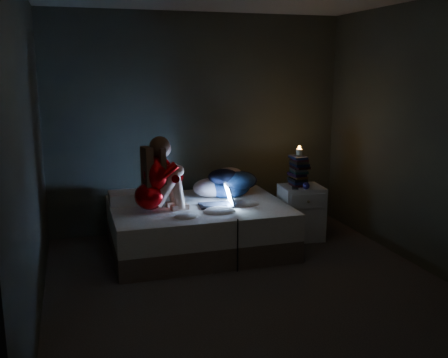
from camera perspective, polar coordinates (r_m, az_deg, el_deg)
name	(u,v)px	position (r m, az deg, el deg)	size (l,w,h in m)	color
floor	(250,288)	(4.73, 3.00, -12.17)	(3.60, 3.80, 0.02)	#2A2726
wall_back	(198,124)	(6.17, -2.91, 6.23)	(3.60, 0.02, 2.60)	#313230
wall_front	(381,200)	(2.68, 17.30, -2.24)	(3.60, 0.02, 2.60)	#313230
wall_left	(27,156)	(4.11, -21.27, 2.39)	(0.02, 3.80, 2.60)	#313230
wall_right	(430,138)	(5.25, 22.14, 4.30)	(0.02, 3.80, 2.60)	#313230
bed	(199,227)	(5.56, -2.87, -5.44)	(1.86, 1.40, 0.51)	beige
pillow	(129,197)	(5.62, -10.59, -2.05)	(0.44, 0.31, 0.13)	white
woman	(149,175)	(5.18, -8.42, 0.49)	(0.48, 0.31, 0.78)	#980200
laptop	(216,195)	(5.38, -0.95, -1.81)	(0.36, 0.25, 0.25)	black
clothes_pile	(227,181)	(5.82, 0.37, -0.25)	(0.57, 0.46, 0.34)	#101F41
nightstand	(301,212)	(5.98, 8.65, -3.73)	(0.47, 0.42, 0.63)	silver
book_stack	(299,171)	(5.90, 8.39, 0.93)	(0.19, 0.25, 0.35)	black
candle	(299,152)	(5.86, 8.46, 2.99)	(0.07, 0.07, 0.08)	beige
phone	(296,188)	(5.79, 8.11, -1.00)	(0.07, 0.14, 0.01)	black
blue_orb	(307,186)	(5.76, 9.36, -0.76)	(0.08, 0.08, 0.08)	navy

